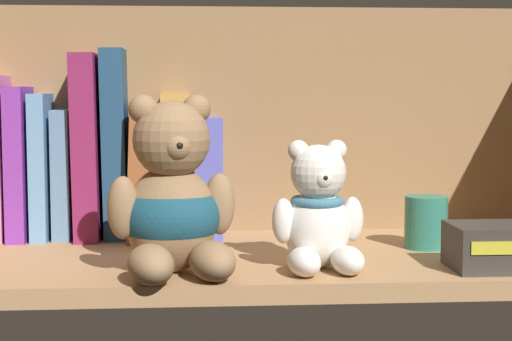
% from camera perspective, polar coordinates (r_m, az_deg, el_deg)
% --- Properties ---
extents(shelf_board, '(0.81, 0.32, 0.02)m').
position_cam_1_polar(shelf_board, '(0.97, -0.23, -6.19)').
color(shelf_board, tan).
rests_on(shelf_board, ground).
extents(shelf_back_panel, '(0.84, 0.01, 0.31)m').
position_cam_1_polar(shelf_back_panel, '(1.11, -0.83, 2.91)').
color(shelf_back_panel, olive).
rests_on(shelf_back_panel, ground).
extents(book_3, '(0.02, 0.11, 0.20)m').
position_cam_1_polar(book_3, '(1.11, -16.79, 0.87)').
color(book_3, '#CC739E').
rests_on(book_3, shelf_board).
extents(book_4, '(0.02, 0.12, 0.19)m').
position_cam_1_polar(book_4, '(1.10, -15.45, 0.53)').
color(book_4, purple).
rests_on(book_4, shelf_board).
extents(book_5, '(0.02, 0.11, 0.18)m').
position_cam_1_polar(book_5, '(1.10, -14.10, 0.32)').
color(book_5, '#6192C0').
rests_on(book_5, shelf_board).
extents(book_6, '(0.02, 0.09, 0.16)m').
position_cam_1_polar(book_6, '(1.09, -12.74, -0.19)').
color(book_6, '#5A81A5').
rests_on(book_6, shelf_board).
extents(book_7, '(0.03, 0.13, 0.23)m').
position_cam_1_polar(book_7, '(1.09, -11.17, 1.63)').
color(book_7, '#811F4E').
rests_on(book_7, shelf_board).
extents(book_8, '(0.03, 0.10, 0.24)m').
position_cam_1_polar(book_8, '(1.08, -9.39, 1.81)').
color(book_8, navy).
rests_on(book_8, shelf_board).
extents(book_9, '(0.04, 0.15, 0.17)m').
position_cam_1_polar(book_9, '(1.08, -7.48, 0.03)').
color(book_9, brown).
rests_on(book_9, shelf_board).
extents(book_10, '(0.04, 0.09, 0.18)m').
position_cam_1_polar(book_10, '(1.08, -5.40, 0.40)').
color(book_10, gold).
rests_on(book_10, shelf_board).
extents(book_11, '(0.04, 0.11, 0.15)m').
position_cam_1_polar(book_11, '(1.08, -3.26, -0.39)').
color(book_11, '#555AC2').
rests_on(book_11, shelf_board).
extents(teddy_bear_larger, '(0.14, 0.14, 0.18)m').
position_cam_1_polar(teddy_bear_larger, '(0.86, -5.67, -2.24)').
color(teddy_bear_larger, '#93704C').
rests_on(teddy_bear_larger, shelf_board).
extents(teddy_bear_smaller, '(0.10, 0.10, 0.13)m').
position_cam_1_polar(teddy_bear_smaller, '(0.88, 4.24, -2.96)').
color(teddy_bear_smaller, white).
rests_on(teddy_bear_smaller, shelf_board).
extents(pillar_candle, '(0.05, 0.05, 0.06)m').
position_cam_1_polar(pillar_candle, '(1.01, 11.38, -3.43)').
color(pillar_candle, '#2D7A66').
rests_on(pillar_candle, shelf_board).
extents(small_product_box, '(0.11, 0.08, 0.05)m').
position_cam_1_polar(small_product_box, '(0.92, 16.23, -4.94)').
color(small_product_box, '#38332D').
rests_on(small_product_box, shelf_board).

